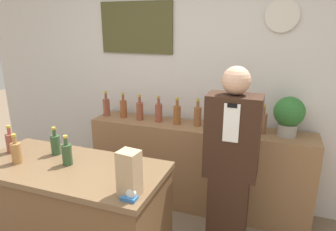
{
  "coord_description": "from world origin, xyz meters",
  "views": [
    {
      "loc": [
        0.91,
        -1.06,
        1.89
      ],
      "look_at": [
        0.11,
        1.12,
        1.19
      ],
      "focal_mm": 32.0,
      "sensor_mm": 36.0,
      "label": 1
    }
  ],
  "objects_px": {
    "potted_plant": "(289,114)",
    "shopkeeper": "(230,168)",
    "tape_dispenser": "(130,196)",
    "paper_bag": "(129,174)"
  },
  "relations": [
    {
      "from": "potted_plant",
      "to": "paper_bag",
      "type": "xyz_separation_m",
      "value": [
        -0.87,
        -1.45,
        -0.04
      ]
    },
    {
      "from": "tape_dispenser",
      "to": "paper_bag",
      "type": "bearing_deg",
      "value": 116.44
    },
    {
      "from": "tape_dispenser",
      "to": "potted_plant",
      "type": "bearing_deg",
      "value": 60.42
    },
    {
      "from": "potted_plant",
      "to": "shopkeeper",
      "type": "bearing_deg",
      "value": -123.31
    },
    {
      "from": "shopkeeper",
      "to": "potted_plant",
      "type": "distance_m",
      "value": 0.81
    },
    {
      "from": "paper_bag",
      "to": "tape_dispenser",
      "type": "xyz_separation_m",
      "value": [
        0.02,
        -0.05,
        -0.12
      ]
    },
    {
      "from": "potted_plant",
      "to": "paper_bag",
      "type": "distance_m",
      "value": 1.69
    },
    {
      "from": "shopkeeper",
      "to": "potted_plant",
      "type": "xyz_separation_m",
      "value": [
        0.41,
        0.63,
        0.32
      ]
    },
    {
      "from": "shopkeeper",
      "to": "paper_bag",
      "type": "relative_size",
      "value": 5.86
    },
    {
      "from": "paper_bag",
      "to": "potted_plant",
      "type": "bearing_deg",
      "value": 58.89
    }
  ]
}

